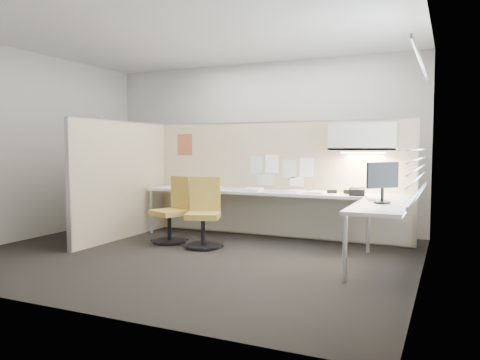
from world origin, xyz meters
The scene contains 28 objects.
floor centered at (0.00, 0.00, -0.01)m, with size 5.50×4.50×0.01m, color black.
ceiling centered at (0.00, 0.00, 2.80)m, with size 5.50×4.50×0.01m, color white.
wall_back centered at (0.00, 2.25, 1.40)m, with size 5.50×0.02×2.80m, color beige.
wall_front centered at (0.00, -2.25, 1.40)m, with size 5.50×0.02×2.80m, color beige.
wall_left centered at (-2.75, 0.00, 1.40)m, with size 0.02×4.50×2.80m, color beige.
wall_right centered at (2.75, 0.00, 1.40)m, with size 0.02×4.50×2.80m, color beige.
window_pane centered at (2.73, 0.00, 1.55)m, with size 0.01×2.80×1.30m, color #A1ACBA.
partition_back centered at (0.55, 1.60, 0.88)m, with size 4.10×0.06×1.75m, color #CCB48D.
partition_left centered at (-1.50, 0.50, 0.88)m, with size 0.06×2.20×1.75m, color #CCB48D.
desk centered at (0.93, 1.13, 0.60)m, with size 4.00×2.07×0.73m.
overhead_bin centered at (1.90, 1.39, 1.51)m, with size 0.90×0.36×0.38m, color beige.
task_light_strip centered at (1.90, 1.39, 1.30)m, with size 0.60×0.06×0.02m, color #FFEABF.
pinned_papers centered at (0.63, 1.57, 1.03)m, with size 1.01×0.00×0.47m.
poster centered at (-1.05, 1.57, 1.42)m, with size 0.28×0.00×0.35m, color #DF541C.
chair_left centered at (-0.64, 0.55, 0.44)m, with size 0.57×0.58×0.94m.
chair_right centered at (-0.08, 0.46, 0.44)m, with size 0.57×0.59×0.95m.
monitor centered at (2.30, 0.37, 1.00)m, with size 0.31×0.36×0.47m.
phone centered at (1.87, 1.16, 0.78)m, with size 0.23×0.21×0.12m.
stapler centered at (1.49, 1.31, 0.76)m, with size 0.14×0.04×0.05m, color black.
tape_dispenser centered at (1.71, 1.32, 0.76)m, with size 0.10×0.06×0.06m, color black.
coat_hook centered at (-1.58, -0.05, 1.41)m, with size 0.18×0.46×1.38m.
paper_stack_0 centered at (-0.97, 1.23, 0.74)m, with size 0.23×0.30×0.03m, color white.
paper_stack_1 centered at (-0.41, 1.27, 0.74)m, with size 0.23×0.30×0.02m, color white.
paper_stack_2 centered at (0.37, 1.15, 0.75)m, with size 0.23×0.30×0.04m, color white.
paper_stack_3 centered at (0.94, 1.35, 0.74)m, with size 0.23×0.30×0.02m, color white.
paper_stack_4 centered at (1.32, 1.23, 0.74)m, with size 0.23×0.30×0.03m, color white.
paper_stack_5 centered at (2.19, 0.72, 0.74)m, with size 0.23×0.30×0.02m, color white.
paper_stack_6 centered at (-0.77, 1.23, 0.76)m, with size 0.23×0.30×0.05m, color white.
Camera 1 is at (3.02, -5.17, 1.37)m, focal length 35.00 mm.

